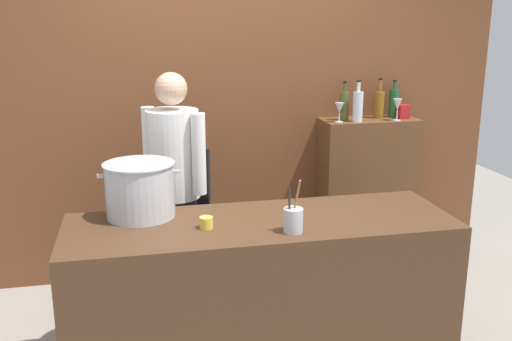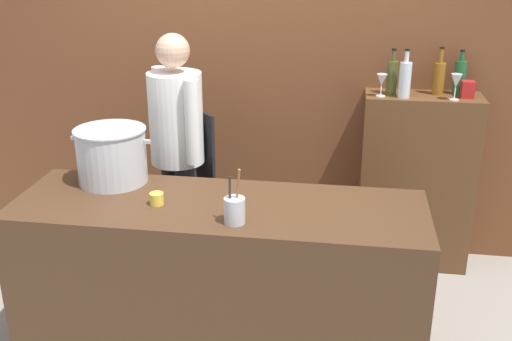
# 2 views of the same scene
# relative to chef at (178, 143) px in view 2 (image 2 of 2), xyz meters

# --- Properties ---
(brick_back_panel) EXTENTS (4.40, 0.10, 3.00)m
(brick_back_panel) POSITION_rel_chef_xyz_m (0.42, 0.66, 0.54)
(brick_back_panel) COLOR brown
(brick_back_panel) RESTS_ON ground_plane
(prep_counter) EXTENTS (2.16, 0.70, 0.90)m
(prep_counter) POSITION_rel_chef_xyz_m (0.42, -0.74, -0.51)
(prep_counter) COLOR #472D1C
(prep_counter) RESTS_ON ground_plane
(bar_cabinet) EXTENTS (0.76, 0.32, 1.23)m
(bar_cabinet) POSITION_rel_chef_xyz_m (1.55, 0.45, -0.35)
(bar_cabinet) COLOR brown
(bar_cabinet) RESTS_ON ground_plane
(chef) EXTENTS (0.43, 0.45, 1.66)m
(chef) POSITION_rel_chef_xyz_m (0.00, 0.00, 0.00)
(chef) COLOR black
(chef) RESTS_ON ground_plane
(stockpot_large) EXTENTS (0.46, 0.40, 0.31)m
(stockpot_large) POSITION_rel_chef_xyz_m (-0.23, -0.53, 0.09)
(stockpot_large) COLOR #B7BABF
(stockpot_large) RESTS_ON prep_counter
(utensil_crock) EXTENTS (0.10, 0.10, 0.29)m
(utensil_crock) POSITION_rel_chef_xyz_m (0.55, -0.95, 0.00)
(utensil_crock) COLOR #B7BABF
(utensil_crock) RESTS_ON prep_counter
(butter_jar) EXTENTS (0.07, 0.07, 0.06)m
(butter_jar) POSITION_rel_chef_xyz_m (0.11, -0.80, -0.03)
(butter_jar) COLOR yellow
(butter_jar) RESTS_ON prep_counter
(wine_bottle_green) EXTENTS (0.08, 0.08, 0.29)m
(wine_bottle_green) POSITION_rel_chef_xyz_m (1.77, 0.51, 0.38)
(wine_bottle_green) COLOR #1E592D
(wine_bottle_green) RESTS_ON bar_cabinet
(wine_bottle_olive) EXTENTS (0.07, 0.07, 0.30)m
(wine_bottle_olive) POSITION_rel_chef_xyz_m (1.34, 0.45, 0.38)
(wine_bottle_olive) COLOR #475123
(wine_bottle_olive) RESTS_ON bar_cabinet
(wine_bottle_amber) EXTENTS (0.08, 0.08, 0.31)m
(wine_bottle_amber) POSITION_rel_chef_xyz_m (1.64, 0.49, 0.37)
(wine_bottle_amber) COLOR #8C5919
(wine_bottle_amber) RESTS_ON bar_cabinet
(wine_bottle_clear) EXTENTS (0.08, 0.08, 0.31)m
(wine_bottle_clear) POSITION_rel_chef_xyz_m (1.41, 0.37, 0.38)
(wine_bottle_clear) COLOR silver
(wine_bottle_clear) RESTS_ON bar_cabinet
(wine_glass_wide) EXTENTS (0.07, 0.07, 0.17)m
(wine_glass_wide) POSITION_rel_chef_xyz_m (1.73, 0.34, 0.38)
(wine_glass_wide) COLOR silver
(wine_glass_wide) RESTS_ON bar_cabinet
(wine_glass_tall) EXTENTS (0.07, 0.07, 0.15)m
(wine_glass_tall) POSITION_rel_chef_xyz_m (1.27, 0.37, 0.36)
(wine_glass_tall) COLOR silver
(wine_glass_tall) RESTS_ON bar_cabinet
(spice_tin_red) EXTENTS (0.08, 0.08, 0.11)m
(spice_tin_red) POSITION_rel_chef_xyz_m (1.82, 0.43, 0.32)
(spice_tin_red) COLOR red
(spice_tin_red) RESTS_ON bar_cabinet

